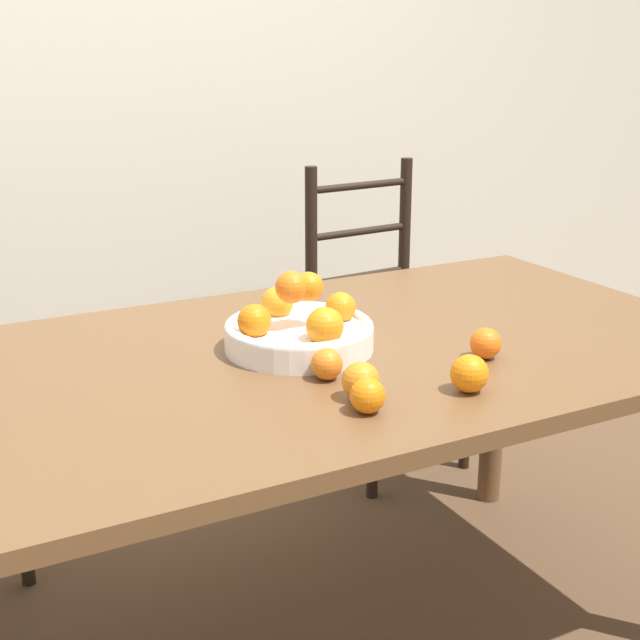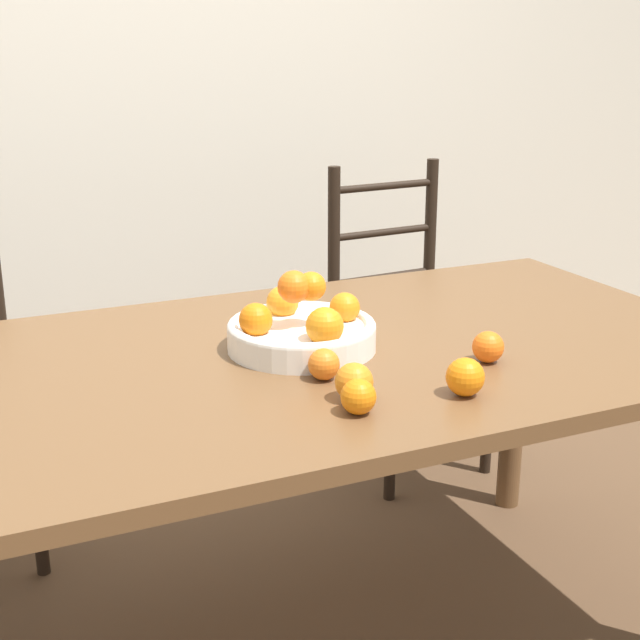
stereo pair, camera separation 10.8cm
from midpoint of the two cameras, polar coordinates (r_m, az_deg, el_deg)
wall_back at (r=3.23m, az=-10.99°, el=15.84°), size 8.00×0.06×2.60m
dining_table at (r=1.89m, az=1.50°, el=-4.49°), size 1.82×0.99×0.76m
fruit_bowl at (r=1.85m, az=0.49°, el=-0.54°), size 0.31×0.31×0.17m
orange_loose_0 at (r=1.65m, az=11.14°, el=-3.62°), size 0.07×0.07×0.07m
orange_loose_1 at (r=1.60m, az=4.13°, el=-3.99°), size 0.07×0.07×0.07m
orange_loose_2 at (r=1.70m, az=2.08°, el=-2.87°), size 0.06×0.06×0.06m
orange_loose_3 at (r=1.55m, az=4.48°, el=-4.94°), size 0.06×0.06×0.06m
orange_loose_4 at (r=1.83m, az=12.38°, el=-1.71°), size 0.06×0.06×0.06m
chair_right at (r=2.95m, az=6.44°, el=-0.58°), size 0.45×0.43×1.00m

